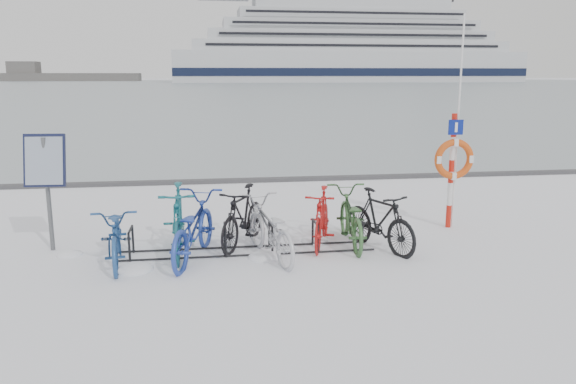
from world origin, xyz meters
TOP-DOWN VIEW (x-y plane):
  - ground at (0.00, 0.00)m, footprint 900.00×900.00m
  - ice_sheet at (0.00, 155.00)m, footprint 400.00×298.00m
  - quay_edge at (0.00, 5.90)m, footprint 400.00×0.25m
  - bike_rack at (0.00, 0.00)m, footprint 4.00×0.48m
  - info_board at (-3.10, 0.53)m, footprint 0.64×0.27m
  - lifebuoy_station at (3.77, 0.89)m, footprint 0.73×0.22m
  - cruise_ferry at (52.33, 202.25)m, footprint 129.76×24.49m
  - bike_0 at (-1.97, -0.22)m, footprint 0.84×1.85m
  - bike_1 at (-1.08, 0.09)m, footprint 0.54×1.87m
  - bike_2 at (-0.86, -0.20)m, footprint 1.19×2.08m
  - bike_3 at (-0.06, 0.40)m, footprint 1.19×1.73m
  - bike_4 at (0.31, -0.29)m, footprint 1.08×1.92m
  - bike_5 at (1.23, 0.23)m, footprint 0.95×1.69m
  - bike_6 at (1.71, 0.21)m, footprint 0.77×1.89m
  - bike_7 at (2.11, -0.12)m, footprint 1.10×1.71m
  - snow_drifts at (-0.26, 0.10)m, footprint 5.89×1.79m

SIDE VIEW (x-z plane):
  - ground at x=0.00m, z-range 0.00..0.00m
  - snow_drifts at x=-0.26m, z-range -0.09..0.09m
  - ice_sheet at x=0.00m, z-range 0.00..0.02m
  - quay_edge at x=0.00m, z-range 0.00..0.10m
  - bike_rack at x=0.00m, z-range -0.05..0.41m
  - bike_0 at x=-1.97m, z-range 0.00..0.94m
  - bike_4 at x=0.31m, z-range 0.00..0.95m
  - bike_6 at x=1.71m, z-range 0.00..0.97m
  - bike_5 at x=1.23m, z-range 0.00..0.98m
  - bike_7 at x=2.11m, z-range 0.00..1.00m
  - bike_3 at x=-0.06m, z-range 0.00..1.02m
  - bike_2 at x=-0.86m, z-range 0.00..1.03m
  - bike_1 at x=-1.08m, z-range 0.00..1.12m
  - lifebuoy_station at x=3.77m, z-range -0.62..3.17m
  - info_board at x=-3.10m, z-range 0.41..2.28m
  - cruise_ferry at x=52.33m, z-range -9.71..32.93m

